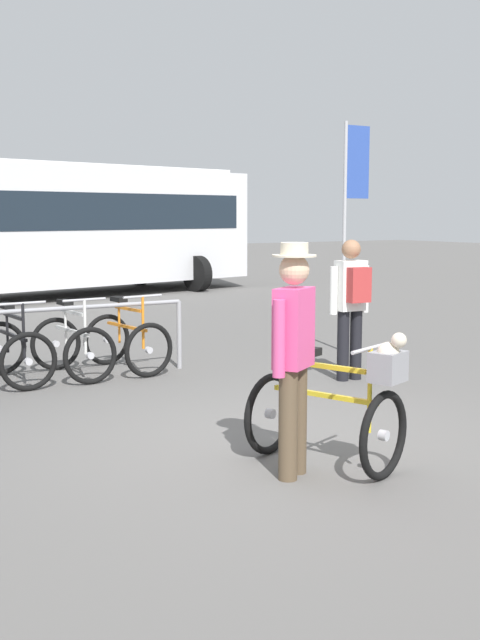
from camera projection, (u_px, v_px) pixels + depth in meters
ground_plane at (267, 441)px, 6.76m from camera, size 80.00×80.00×0.00m
bike_rack_rail at (56, 325)px, 9.10m from camera, size 3.21×0.17×0.88m
racked_bike_black at (13, 352)px, 9.06m from camera, size 0.69×1.10×0.97m
racked_bike_white at (72, 346)px, 9.42m from camera, size 0.70×1.14×0.98m
racked_bike_orange at (127, 342)px, 9.77m from camera, size 0.76×1.15×0.97m
featured_bicycle at (338, 407)px, 5.97m from camera, size 0.98×1.26×1.09m
person_with_featured_bike at (293, 350)px, 5.74m from camera, size 0.47×0.35×1.72m
pedestrian_with_backpack at (351, 300)px, 9.15m from camera, size 0.53×0.36×1.64m
bus_distant at (56, 223)px, 18.52m from camera, size 10.29×4.57×3.08m
banner_flag at (352, 193)px, 11.06m from camera, size 0.45×0.05×3.20m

